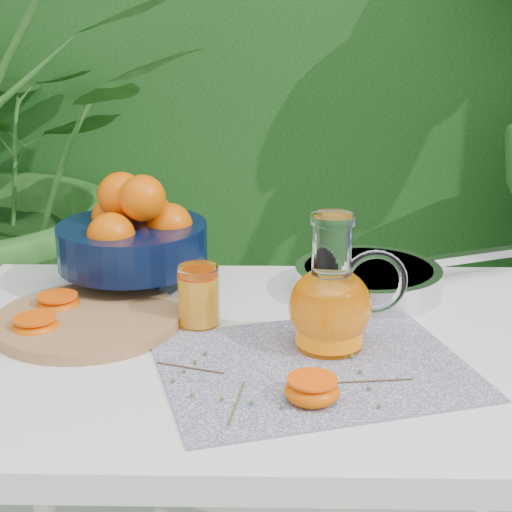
{
  "coord_description": "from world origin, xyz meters",
  "views": [
    {
      "loc": [
        -0.01,
        -1.09,
        1.25
      ],
      "look_at": [
        -0.04,
        0.02,
        0.88
      ],
      "focal_mm": 55.0,
      "sensor_mm": 36.0,
      "label": 1
    }
  ],
  "objects_px": {
    "white_table": "(256,390)",
    "fruit_bowl": "(134,235)",
    "saute_pan": "(370,278)",
    "juice_pitcher": "(332,302)",
    "cutting_board": "(88,320)"
  },
  "relations": [
    {
      "from": "white_table",
      "to": "fruit_bowl",
      "type": "xyz_separation_m",
      "value": [
        -0.22,
        0.24,
        0.18
      ]
    },
    {
      "from": "saute_pan",
      "to": "white_table",
      "type": "bearing_deg",
      "value": -132.7
    },
    {
      "from": "juice_pitcher",
      "to": "saute_pan",
      "type": "height_order",
      "value": "juice_pitcher"
    },
    {
      "from": "white_table",
      "to": "fruit_bowl",
      "type": "bearing_deg",
      "value": 132.94
    },
    {
      "from": "cutting_board",
      "to": "fruit_bowl",
      "type": "height_order",
      "value": "fruit_bowl"
    },
    {
      "from": "white_table",
      "to": "saute_pan",
      "type": "bearing_deg",
      "value": 47.3
    },
    {
      "from": "fruit_bowl",
      "to": "juice_pitcher",
      "type": "bearing_deg",
      "value": -37.95
    },
    {
      "from": "juice_pitcher",
      "to": "white_table",
      "type": "bearing_deg",
      "value": 168.99
    },
    {
      "from": "white_table",
      "to": "saute_pan",
      "type": "distance_m",
      "value": 0.31
    },
    {
      "from": "juice_pitcher",
      "to": "saute_pan",
      "type": "bearing_deg",
      "value": 70.01
    },
    {
      "from": "juice_pitcher",
      "to": "cutting_board",
      "type": "bearing_deg",
      "value": 168.36
    },
    {
      "from": "cutting_board",
      "to": "white_table",
      "type": "bearing_deg",
      "value": -11.89
    },
    {
      "from": "fruit_bowl",
      "to": "juice_pitcher",
      "type": "height_order",
      "value": "fruit_bowl"
    },
    {
      "from": "cutting_board",
      "to": "fruit_bowl",
      "type": "bearing_deg",
      "value": 75.7
    },
    {
      "from": "fruit_bowl",
      "to": "saute_pan",
      "type": "xyz_separation_m",
      "value": [
        0.42,
        -0.02,
        -0.07
      ]
    }
  ]
}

